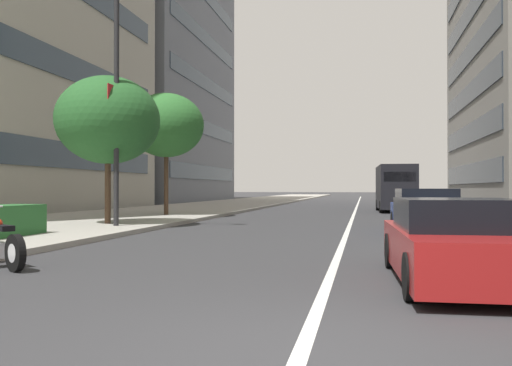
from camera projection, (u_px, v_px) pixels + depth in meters
The scene contains 10 objects.
ground_plane at pixel (300, 354), 4.55m from camera, with size 400.00×400.00×0.00m, color #303033.
sidewalk_right_plaza at pixel (195, 208), 36.11m from camera, with size 160.00×8.71×0.15m, color #A39E93.
lane_centre_stripe at pixel (356, 208), 38.83m from camera, with size 110.00×0.16×0.01m, color silver.
car_following_behind at pixel (457, 243), 7.94m from camera, with size 4.37×2.00×1.28m.
car_lead_in_lane at pixel (424, 212), 16.80m from camera, with size 4.63×1.93×1.43m.
delivery_van_ahead at pixel (395, 187), 32.31m from camera, with size 5.59×2.29×2.83m.
street_lamp_with_banners at pixel (124, 86), 18.10m from camera, with size 1.26×1.99×8.10m.
street_tree_by_lamp_post at pixel (108, 120), 19.25m from camera, with size 3.78×3.78×5.39m.
street_tree_far_plaza at pixel (166, 125), 25.80m from camera, with size 3.69×3.69×5.96m.
office_tower_behind_plaza at pixel (143, 26), 58.73m from camera, with size 24.74×15.05×39.31m.
Camera 1 is at (-4.54, -0.54, 1.43)m, focal length 36.92 mm.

